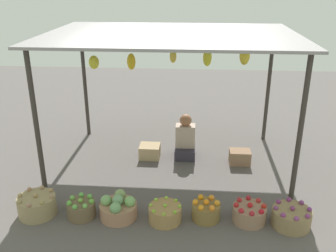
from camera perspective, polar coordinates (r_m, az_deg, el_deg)
ground_plane at (r=6.53m, az=0.42°, el=-5.66°), size 14.00×14.00×0.00m
market_stall_structure at (r=5.87m, az=0.59°, el=12.55°), size 3.82×2.64×2.21m
vendor_person at (r=6.68m, az=2.63°, el=-2.19°), size 0.36×0.44×0.78m
basket_potatoes at (r=5.47m, az=-19.24°, el=-11.28°), size 0.51×0.51×0.32m
basket_green_apples at (r=5.28m, az=-13.00°, el=-12.10°), size 0.38×0.38×0.28m
basket_cabbages at (r=5.17m, az=-7.54°, el=-12.21°), size 0.50×0.50×0.34m
basket_limes at (r=5.08m, az=-0.44°, el=-13.10°), size 0.44×0.44×0.26m
basket_oranges at (r=5.13m, az=5.77°, el=-12.62°), size 0.38×0.38×0.29m
basket_red_apples at (r=5.18m, az=12.22°, el=-12.81°), size 0.44×0.44×0.28m
basket_purple_onions at (r=5.24m, az=18.19°, el=-13.00°), size 0.50×0.50×0.29m
wooden_crate_near_vendor at (r=6.58m, az=10.82°, el=-4.65°), size 0.35×0.26×0.24m
wooden_crate_stacked_rear at (r=6.70m, az=-2.77°, el=-3.84°), size 0.36×0.33×0.23m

